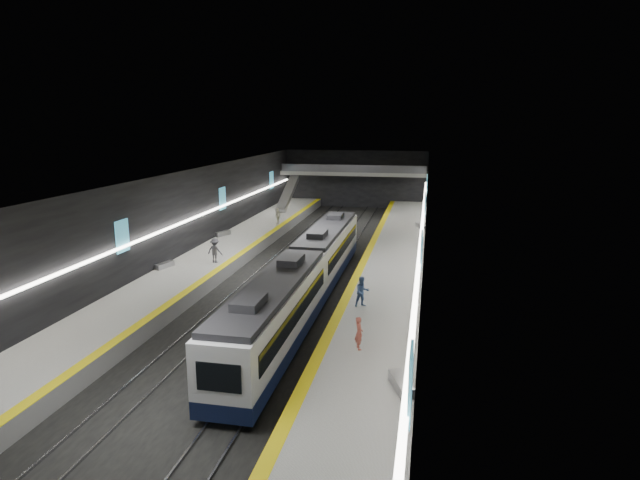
% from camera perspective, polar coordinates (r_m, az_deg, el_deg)
% --- Properties ---
extents(ground, '(70.00, 70.00, 0.00)m').
position_cam_1_polar(ground, '(42.81, -2.70, -3.80)').
color(ground, black).
rests_on(ground, ground).
extents(ceiling, '(20.00, 70.00, 0.04)m').
position_cam_1_polar(ceiling, '(41.26, -2.82, 6.91)').
color(ceiling, beige).
rests_on(ceiling, wall_left).
extents(wall_left, '(0.04, 70.00, 8.00)m').
position_cam_1_polar(wall_left, '(45.34, -15.11, 1.90)').
color(wall_left, black).
rests_on(wall_left, ground).
extents(wall_right, '(0.04, 70.00, 8.00)m').
position_cam_1_polar(wall_right, '(40.59, 11.06, 0.88)').
color(wall_right, black).
rests_on(wall_right, ground).
extents(wall_back, '(20.00, 0.04, 8.00)m').
position_cam_1_polar(wall_back, '(75.89, 3.82, 6.51)').
color(wall_back, black).
rests_on(wall_back, ground).
extents(platform_left, '(5.00, 70.00, 1.00)m').
position_cam_1_polar(platform_left, '(45.06, -12.00, -2.57)').
color(platform_left, slate).
rests_on(platform_left, ground).
extents(tile_surface_left, '(5.00, 70.00, 0.02)m').
position_cam_1_polar(tile_surface_left, '(44.93, -12.03, -1.94)').
color(tile_surface_left, '#9C9C98').
rests_on(tile_surface_left, platform_left).
extents(tactile_strip_left, '(0.60, 70.00, 0.02)m').
position_cam_1_polar(tactile_strip_left, '(44.10, -9.41, -2.09)').
color(tactile_strip_left, yellow).
rests_on(tactile_strip_left, platform_left).
extents(platform_right, '(5.00, 70.00, 1.00)m').
position_cam_1_polar(platform_right, '(41.52, 7.40, -3.70)').
color(platform_right, slate).
rests_on(platform_right, ground).
extents(tile_surface_right, '(5.00, 70.00, 0.02)m').
position_cam_1_polar(tile_surface_right, '(41.38, 7.42, -3.03)').
color(tile_surface_right, '#9C9C98').
rests_on(tile_surface_right, platform_right).
extents(tactile_strip_right, '(0.60, 70.00, 0.02)m').
position_cam_1_polar(tactile_strip_right, '(41.58, 4.39, -2.86)').
color(tactile_strip_right, yellow).
rests_on(tactile_strip_right, platform_right).
extents(rails, '(6.52, 70.00, 0.12)m').
position_cam_1_polar(rails, '(42.79, -2.70, -3.73)').
color(rails, gray).
rests_on(rails, ground).
extents(train, '(2.69, 30.04, 3.60)m').
position_cam_1_polar(train, '(35.25, -1.52, -3.71)').
color(train, '#0F1838').
rests_on(train, ground).
extents(ad_posters, '(19.94, 53.50, 2.20)m').
position_cam_1_polar(ad_posters, '(42.71, -2.43, 2.37)').
color(ad_posters, '#3F9FBD').
rests_on(ad_posters, wall_left).
extents(cove_light_left, '(0.25, 68.60, 0.12)m').
position_cam_1_polar(cove_light_left, '(45.29, -14.86, 1.65)').
color(cove_light_left, white).
rests_on(cove_light_left, wall_left).
extents(cove_light_right, '(0.25, 68.60, 0.12)m').
position_cam_1_polar(cove_light_right, '(40.63, 10.76, 0.61)').
color(cove_light_right, white).
rests_on(cove_light_right, wall_right).
extents(mezzanine_bridge, '(20.00, 3.00, 1.50)m').
position_cam_1_polar(mezzanine_bridge, '(73.74, 3.61, 7.14)').
color(mezzanine_bridge, gray).
rests_on(mezzanine_bridge, wall_left).
extents(escalator, '(1.20, 7.50, 3.92)m').
position_cam_1_polar(escalator, '(68.73, -3.46, 4.95)').
color(escalator, '#99999E').
rests_on(escalator, platform_left).
extents(bench_left_near, '(0.93, 1.79, 0.42)m').
position_cam_1_polar(bench_left_near, '(42.85, -16.26, -2.61)').
color(bench_left_near, '#99999E').
rests_on(bench_left_near, platform_left).
extents(bench_left_far, '(1.18, 1.84, 0.44)m').
position_cam_1_polar(bench_left_far, '(53.39, -10.34, 0.68)').
color(bench_left_far, '#99999E').
rests_on(bench_left_far, platform_left).
extents(bench_right_near, '(1.21, 2.07, 0.49)m').
position_cam_1_polar(bench_right_near, '(23.61, 8.63, -14.97)').
color(bench_right_near, '#99999E').
rests_on(bench_right_near, platform_right).
extents(bench_right_far, '(1.15, 1.93, 0.46)m').
position_cam_1_polar(bench_right_far, '(57.35, 10.67, 1.50)').
color(bench_right_far, '#99999E').
rests_on(bench_right_far, platform_right).
extents(passenger_right_a, '(0.61, 0.72, 1.68)m').
position_cam_1_polar(passenger_right_a, '(26.87, 4.17, -9.91)').
color(passenger_right_a, '#C05948').
rests_on(passenger_right_a, platform_right).
extents(passenger_right_b, '(1.14, 1.06, 1.87)m').
position_cam_1_polar(passenger_right_b, '(32.69, 4.52, -5.55)').
color(passenger_right_b, '#48669D').
rests_on(passenger_right_b, platform_right).
extents(passenger_left_a, '(0.77, 1.15, 1.82)m').
position_cam_1_polar(passenger_left_a, '(58.27, -4.52, 2.54)').
color(passenger_left_a, silver).
rests_on(passenger_left_a, platform_left).
extents(passenger_left_b, '(1.35, 0.89, 1.96)m').
position_cam_1_polar(passenger_left_b, '(43.28, -11.15, -1.14)').
color(passenger_left_b, '#44434B').
rests_on(passenger_left_b, platform_left).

